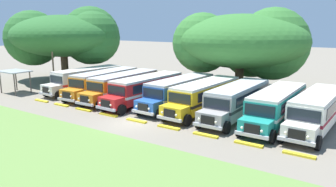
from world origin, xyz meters
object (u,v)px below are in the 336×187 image
(parked_bus_slot_3, at_px, (146,88))
(parked_bus_slot_8, at_px, (317,109))
(parked_bus_slot_4, at_px, (179,91))
(parked_bus_slot_7, at_px, (277,105))
(secondary_tree, at_px, (69,36))
(waiting_shelter, at_px, (14,73))
(parked_bus_slot_0, at_px, (87,79))
(parked_bus_slot_1, at_px, (104,82))
(utility_pole, at_px, (53,63))
(parked_bus_slot_6, at_px, (237,99))
(parked_bus_slot_5, at_px, (205,95))
(parked_bus_slot_2, at_px, (123,85))
(broad_shade_tree, at_px, (244,43))

(parked_bus_slot_3, height_order, parked_bus_slot_8, same)
(parked_bus_slot_4, relative_size, parked_bus_slot_7, 1.00)
(secondary_tree, relative_size, waiting_shelter, 4.70)
(parked_bus_slot_0, bearing_deg, secondary_tree, -115.55)
(parked_bus_slot_1, height_order, waiting_shelter, parked_bus_slot_1)
(parked_bus_slot_1, distance_m, utility_pole, 8.61)
(parked_bus_slot_6, height_order, secondary_tree, secondary_tree)
(parked_bus_slot_5, height_order, parked_bus_slot_6, same)
(parked_bus_slot_2, relative_size, secondary_tree, 0.64)
(parked_bus_slot_2, bearing_deg, parked_bus_slot_1, -94.36)
(parked_bus_slot_4, height_order, secondary_tree, secondary_tree)
(parked_bus_slot_0, relative_size, secondary_tree, 0.64)
(parked_bus_slot_2, distance_m, secondary_tree, 16.78)
(parked_bus_slot_1, height_order, broad_shade_tree, broad_shade_tree)
(parked_bus_slot_3, xyz_separation_m, parked_bus_slot_7, (13.36, 0.38, 0.00))
(parked_bus_slot_4, height_order, parked_bus_slot_8, same)
(parked_bus_slot_6, bearing_deg, waiting_shelter, -78.49)
(parked_bus_slot_5, bearing_deg, parked_bus_slot_3, -83.25)
(parked_bus_slot_8, bearing_deg, parked_bus_slot_3, -84.49)
(parked_bus_slot_8, height_order, secondary_tree, secondary_tree)
(broad_shade_tree, relative_size, waiting_shelter, 4.38)
(parked_bus_slot_0, distance_m, parked_bus_slot_1, 3.50)
(parked_bus_slot_1, xyz_separation_m, parked_bus_slot_2, (3.13, -0.19, 0.00))
(parked_bus_slot_3, xyz_separation_m, parked_bus_slot_5, (6.64, 0.52, 0.00))
(parked_bus_slot_1, xyz_separation_m, parked_bus_slot_5, (13.07, 0.16, 0.00))
(utility_pole, bearing_deg, parked_bus_slot_0, 12.45)
(parked_bus_slot_6, bearing_deg, parked_bus_slot_5, -89.86)
(parked_bus_slot_2, bearing_deg, parked_bus_slot_6, 90.63)
(parked_bus_slot_1, bearing_deg, parked_bus_slot_8, 87.93)
(parked_bus_slot_0, distance_m, secondary_tree, 10.87)
(secondary_tree, distance_m, utility_pole, 7.44)
(broad_shade_tree, bearing_deg, waiting_shelter, -144.59)
(parked_bus_slot_0, bearing_deg, parked_bus_slot_6, 91.83)
(parked_bus_slot_6, height_order, utility_pole, utility_pole)
(parked_bus_slot_8, bearing_deg, utility_pole, -85.53)
(broad_shade_tree, bearing_deg, parked_bus_slot_8, -45.35)
(parked_bus_slot_1, bearing_deg, parked_bus_slot_4, 89.49)
(parked_bus_slot_3, height_order, secondary_tree, secondary_tree)
(parked_bus_slot_3, bearing_deg, parked_bus_slot_1, -91.05)
(parked_bus_slot_1, xyz_separation_m, utility_pole, (-8.41, -0.59, 1.74))
(parked_bus_slot_5, relative_size, secondary_tree, 0.64)
(parked_bus_slot_3, relative_size, utility_pole, 1.76)
(parked_bus_slot_5, relative_size, parked_bus_slot_8, 1.00)
(parked_bus_slot_1, distance_m, parked_bus_slot_6, 16.32)
(parked_bus_slot_6, relative_size, waiting_shelter, 3.01)
(parked_bus_slot_8, bearing_deg, parked_bus_slot_1, -86.26)
(parked_bus_slot_4, bearing_deg, utility_pole, -85.00)
(parked_bus_slot_0, height_order, broad_shade_tree, broad_shade_tree)
(parked_bus_slot_8, xyz_separation_m, waiting_shelter, (-32.62, -5.58, 0.87))
(parked_bus_slot_2, relative_size, parked_bus_slot_7, 1.00)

